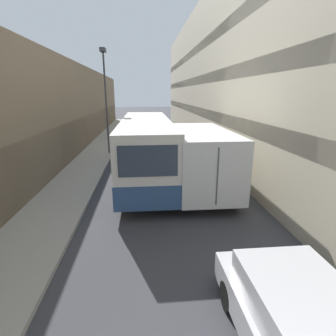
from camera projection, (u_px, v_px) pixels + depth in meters
name	position (u px, v px, depth m)	size (l,w,h in m)	color
ground_plane	(159.00, 168.00, 15.80)	(150.00, 150.00, 0.00)	#38383D
sidewalk_left	(85.00, 169.00, 15.40)	(2.37, 60.00, 0.14)	#9E998E
building_left_shopfront	(38.00, 119.00, 14.41)	(2.40, 60.00, 6.51)	#847056
building_right_apartment	(246.00, 68.00, 14.67)	(2.40, 60.00, 11.47)	#B7AD93
car_hatchback	(299.00, 323.00, 4.30)	(1.81, 3.83, 1.40)	#B7B7BC
bus	(146.00, 147.00, 13.74)	(2.44, 10.53, 3.06)	silver
box_truck	(196.00, 154.00, 12.54)	(2.40, 7.84, 2.81)	silver
panel_van	(136.00, 128.00, 25.76)	(1.87, 4.08, 1.87)	navy
street_lamp	(105.00, 83.00, 17.80)	(0.36, 0.80, 7.07)	#38383D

